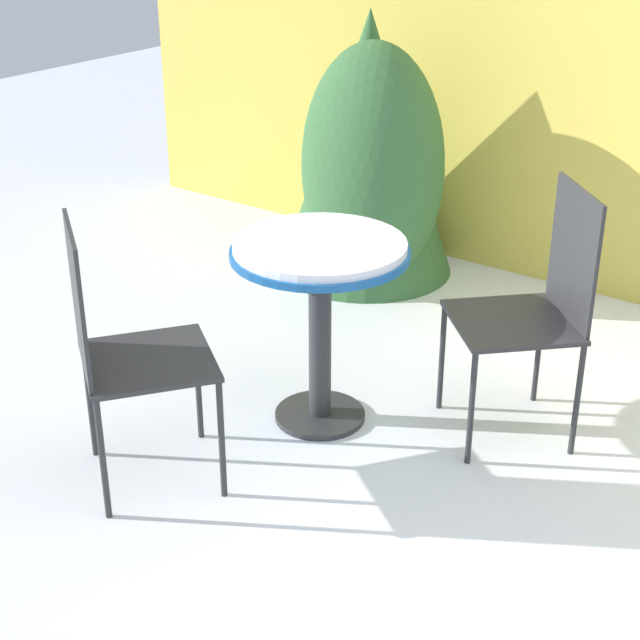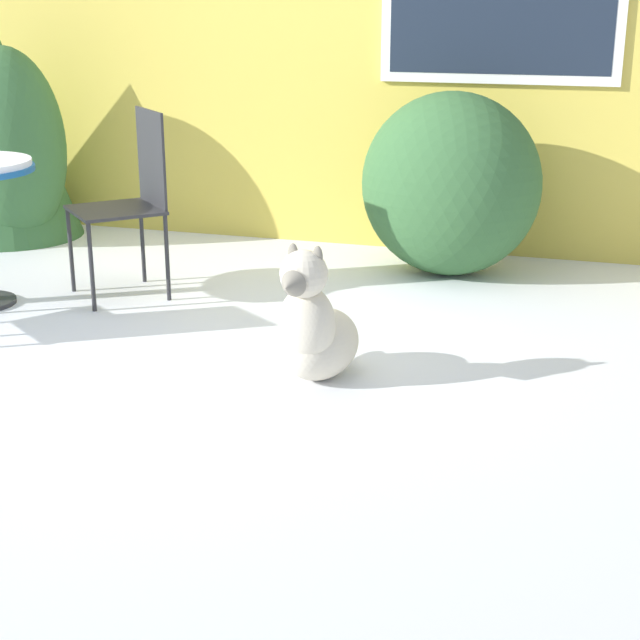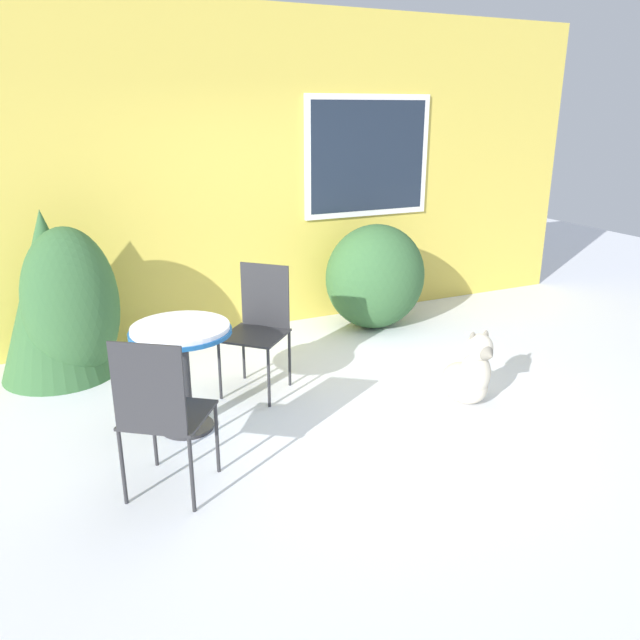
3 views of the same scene
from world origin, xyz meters
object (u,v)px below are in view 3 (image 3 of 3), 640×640
Objects in this scene: patio_table at (182,347)px; patio_chair_far_side at (161,410)px; patio_chair_near_table at (259,323)px; dog at (469,376)px.

patio_chair_far_side is (-0.31, -0.78, -0.07)m from patio_table.
patio_table is 0.77× the size of patio_chair_near_table.
patio_table is 1.19× the size of dog.
patio_chair_far_side reaches higher than dog.
dog is at bearing -138.60° from patio_chair_far_side.
patio_chair_near_table is 1.61m from patio_chair_far_side.
dog is at bearing -14.48° from patio_table.
patio_chair_near_table is 1.00× the size of patio_chair_far_side.
patio_chair_near_table is at bearing -94.73° from patio_chair_far_side.
dog is at bearing 9.43° from patio_chair_near_table.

